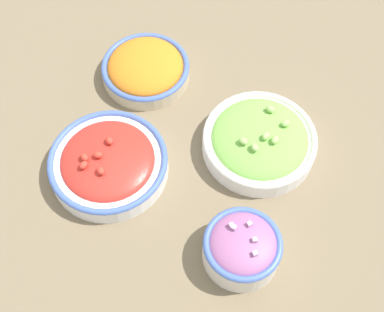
{
  "coord_description": "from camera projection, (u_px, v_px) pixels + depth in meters",
  "views": [
    {
      "loc": [
        0.26,
        -0.42,
        0.88
      ],
      "look_at": [
        0.0,
        0.0,
        0.03
      ],
      "focal_mm": 50.0,
      "sensor_mm": 36.0,
      "label": 1
    }
  ],
  "objects": [
    {
      "name": "bowl_red_onion",
      "position": [
        242.0,
        247.0,
        0.88
      ],
      "size": [
        0.13,
        0.13,
        0.08
      ],
      "color": "silver",
      "rests_on": "ground_plane"
    },
    {
      "name": "bowl_cherry_tomatoes",
      "position": [
        108.0,
        163.0,
        0.98
      ],
      "size": [
        0.22,
        0.22,
        0.07
      ],
      "color": "white",
      "rests_on": "ground_plane"
    },
    {
      "name": "ground_plane",
      "position": [
        192.0,
        164.0,
        1.01
      ],
      "size": [
        3.0,
        3.0,
        0.0
      ],
      "primitive_type": "plane",
      "color": "#75664C"
    },
    {
      "name": "bowl_carrots",
      "position": [
        146.0,
        68.0,
        1.09
      ],
      "size": [
        0.18,
        0.18,
        0.06
      ],
      "color": "beige",
      "rests_on": "ground_plane"
    },
    {
      "name": "bowl_lettuce",
      "position": [
        259.0,
        140.0,
        1.0
      ],
      "size": [
        0.22,
        0.22,
        0.07
      ],
      "color": "white",
      "rests_on": "ground_plane"
    }
  ]
}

